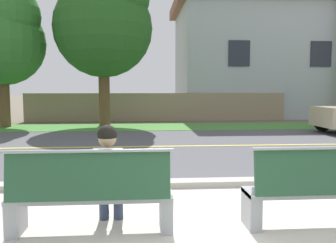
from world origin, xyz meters
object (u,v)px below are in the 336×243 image
object	(u,v)px
seated_person_grey	(109,173)
shade_tree_left	(4,36)
bench_left	(91,196)
shade_tree_centre	(106,20)
bench_right	(324,190)

from	to	relation	value
seated_person_grey	shade_tree_left	bearing A→B (deg)	114.81
bench_left	seated_person_grey	bearing A→B (deg)	42.54
shade_tree_centre	bench_right	bearing A→B (deg)	-72.86
seated_person_grey	shade_tree_centre	distance (m)	12.23
bench_right	bench_left	bearing A→B (deg)	180.00
shade_tree_left	seated_person_grey	bearing A→B (deg)	-65.19
bench_right	seated_person_grey	distance (m)	2.56
bench_left	seated_person_grey	xyz separation A→B (m)	(0.19, 0.17, 0.22)
seated_person_grey	bench_right	bearing A→B (deg)	-3.84
bench_left	shade_tree_left	world-z (taller)	shade_tree_left
seated_person_grey	shade_tree_centre	world-z (taller)	shade_tree_centre
bench_right	seated_person_grey	bearing A→B (deg)	176.16
shade_tree_centre	bench_left	bearing A→B (deg)	-85.67
seated_person_grey	bench_left	bearing A→B (deg)	-137.46
bench_right	seated_person_grey	xyz separation A→B (m)	(-2.54, 0.17, 0.22)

